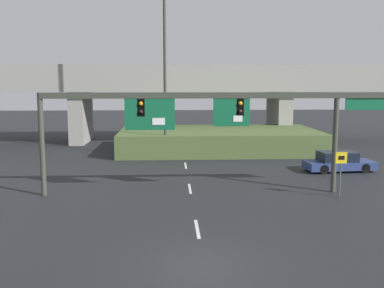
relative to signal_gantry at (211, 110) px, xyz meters
The scene contains 8 objects.
ground_plane 10.56m from the signal_gantry, 96.46° to the right, with size 160.00×160.00×0.00m, color black.
lane_markings 6.62m from the signal_gantry, 102.89° to the left, with size 0.14×37.68×0.01m.
signal_gantry is the anchor object (origin of this frame).
speed_limit_sign 7.45m from the signal_gantry, 10.45° to the right, with size 0.60×0.11×2.50m.
highway_light_pole_near 12.52m from the signal_gantry, 102.51° to the left, with size 0.70×0.36×16.67m.
overpass_bridge 21.44m from the signal_gantry, 92.87° to the left, with size 47.19×7.11×7.64m.
grass_embankment 15.74m from the signal_gantry, 82.18° to the left, with size 17.18×9.26×1.86m.
parked_sedan_near_right 11.56m from the signal_gantry, 31.33° to the left, with size 4.82×2.15×1.36m.
Camera 1 is at (-1.09, -14.45, 6.13)m, focal length 42.00 mm.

